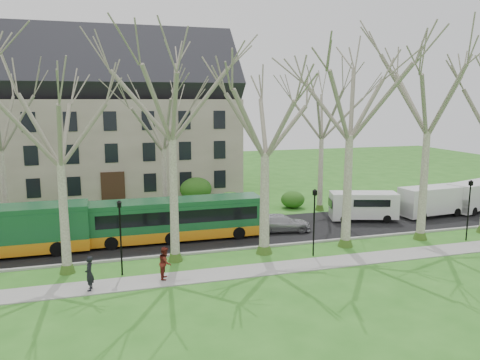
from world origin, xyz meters
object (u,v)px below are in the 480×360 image
object	(u,v)px
sedan	(281,223)
pedestrian_a	(89,273)
van_a	(363,206)
van_b	(432,201)
pedestrian_b	(165,263)
bus_follow	(177,219)
van_c	(476,196)

from	to	relation	value
sedan	pedestrian_a	size ratio (longest dim) A/B	2.43
van_a	van_b	distance (m)	6.50
van_b	pedestrian_b	world-z (taller)	van_b
bus_follow	sedan	world-z (taller)	bus_follow
van_c	pedestrian_b	world-z (taller)	van_c
bus_follow	van_b	size ratio (longest dim) A/B	2.08
van_c	sedan	bearing A→B (deg)	166.36
van_a	van_c	bearing A→B (deg)	18.09
bus_follow	van_c	size ratio (longest dim) A/B	2.02
van_b	pedestrian_a	size ratio (longest dim) A/B	3.16
pedestrian_a	bus_follow	bearing A→B (deg)	149.85
bus_follow	pedestrian_a	distance (m)	9.73
sedan	van_a	distance (m)	7.81
van_b	van_c	xyz separation A→B (m)	(5.07, 0.54, 0.04)
sedan	van_b	world-z (taller)	van_b
van_b	van_a	bearing A→B (deg)	172.32
bus_follow	pedestrian_a	xyz separation A→B (m)	(-5.84, -7.76, -0.59)
van_b	bus_follow	bearing A→B (deg)	176.99
pedestrian_a	pedestrian_b	world-z (taller)	pedestrian_a
bus_follow	sedan	xyz separation A→B (m)	(7.92, -0.13, -0.87)
van_c	pedestrian_b	size ratio (longest dim) A/B	3.29
sedan	pedestrian_a	world-z (taller)	pedestrian_a
van_b	pedestrian_b	distance (m)	25.21
pedestrian_a	van_b	bearing A→B (deg)	113.63
van_c	pedestrian_b	xyz separation A→B (m)	(-29.00, -8.47, -0.40)
bus_follow	pedestrian_a	bearing A→B (deg)	-126.52
bus_follow	van_a	size ratio (longest dim) A/B	2.25
sedan	pedestrian_a	distance (m)	15.74
van_a	van_b	world-z (taller)	van_b
van_a	bus_follow	bearing A→B (deg)	-159.22
van_c	pedestrian_a	size ratio (longest dim) A/B	3.25
sedan	van_a	world-z (taller)	van_a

